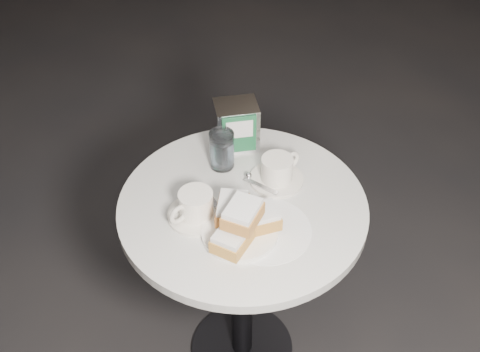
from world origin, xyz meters
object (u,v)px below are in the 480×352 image
cafe_table (242,250)px  beignet_plate (241,223)px  coffee_cup_right (277,171)px  napkin_dispenser (236,125)px  water_glass_right (223,152)px  water_glass_left (222,150)px  coffee_cup_left (196,207)px

cafe_table → beignet_plate: 0.28m
coffee_cup_right → napkin_dispenser: napkin_dispenser is taller
coffee_cup_right → water_glass_right: bearing=116.0°
water_glass_right → napkin_dispenser: (0.07, 0.08, 0.03)m
beignet_plate → coffee_cup_right: bearing=43.1°
coffee_cup_right → water_glass_right: 0.17m
cafe_table → coffee_cup_right: coffee_cup_right is taller
water_glass_left → coffee_cup_right: bearing=-44.7°
water_glass_left → water_glass_right: (0.00, -0.00, -0.01)m
cafe_table → water_glass_left: 0.31m
water_glass_left → water_glass_right: size_ratio=1.17×
water_glass_right → coffee_cup_right: bearing=-45.2°
napkin_dispenser → water_glass_left: bearing=-123.7°
cafe_table → beignet_plate: beignet_plate is taller
coffee_cup_left → water_glass_right: 0.23m
beignet_plate → napkin_dispenser: napkin_dispenser is taller
coffee_cup_right → napkin_dispenser: (-0.05, 0.20, 0.04)m
beignet_plate → coffee_cup_right: 0.24m
coffee_cup_right → napkin_dispenser: 0.21m
cafe_table → napkin_dispenser: (0.08, 0.25, 0.27)m
coffee_cup_right → napkin_dispenser: bearing=85.2°
beignet_plate → coffee_cup_left: size_ratio=1.27×
beignet_plate → coffee_cup_right: size_ratio=1.33×
water_glass_left → water_glass_right: bearing=-16.9°
coffee_cup_right → water_glass_left: water_glass_left is taller
coffee_cup_left → coffee_cup_right: coffee_cup_left is taller
napkin_dispenser → beignet_plate: bearing=-98.1°
napkin_dispenser → water_glass_right: bearing=-122.0°
coffee_cup_left → water_glass_left: bearing=29.6°
coffee_cup_right → cafe_table: bearing=-176.8°
napkin_dispenser → coffee_cup_left: bearing=-119.4°
cafe_table → coffee_cup_right: (0.13, 0.05, 0.23)m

